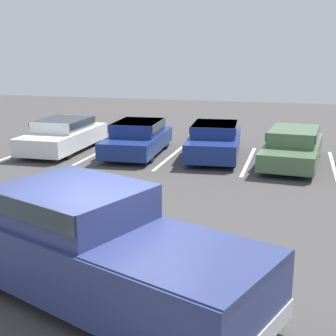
# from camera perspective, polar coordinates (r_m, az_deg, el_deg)

# --- Properties ---
(ground_plane) EXTENTS (60.00, 60.00, 0.00)m
(ground_plane) POSITION_cam_1_polar(r_m,az_deg,el_deg) (7.95, -6.25, -14.69)
(ground_plane) COLOR #423F3F
(stall_stripe_a) EXTENTS (0.12, 4.61, 0.01)m
(stall_stripe_a) POSITION_cam_1_polar(r_m,az_deg,el_deg) (19.67, -16.03, 2.37)
(stall_stripe_a) COLOR white
(stall_stripe_a) RESTS_ON ground_plane
(stall_stripe_b) EXTENTS (0.12, 4.61, 0.01)m
(stall_stripe_b) POSITION_cam_1_polar(r_m,az_deg,el_deg) (18.36, -8.33, 1.97)
(stall_stripe_b) COLOR white
(stall_stripe_b) RESTS_ON ground_plane
(stall_stripe_c) EXTENTS (0.12, 4.61, 0.01)m
(stall_stripe_c) POSITION_cam_1_polar(r_m,az_deg,el_deg) (17.42, 0.37, 1.46)
(stall_stripe_c) COLOR white
(stall_stripe_c) RESTS_ON ground_plane
(stall_stripe_d) EXTENTS (0.12, 4.61, 0.01)m
(stall_stripe_d) POSITION_cam_1_polar(r_m,az_deg,el_deg) (16.93, 9.80, 0.88)
(stall_stripe_d) COLOR white
(stall_stripe_d) RESTS_ON ground_plane
(stall_stripe_e) EXTENTS (0.12, 4.61, 0.01)m
(stall_stripe_e) POSITION_cam_1_polar(r_m,az_deg,el_deg) (16.91, 19.52, 0.25)
(stall_stripe_e) COLOR white
(stall_stripe_e) RESTS_ON ground_plane
(pickup_truck) EXTENTS (6.20, 3.94, 1.80)m
(pickup_truck) POSITION_cam_1_polar(r_m,az_deg,el_deg) (7.43, -9.59, -9.26)
(pickup_truck) COLOR navy
(pickup_truck) RESTS_ON ground_plane
(parked_sedan_a) EXTENTS (1.93, 4.55, 1.25)m
(parked_sedan_a) POSITION_cam_1_polar(r_m,az_deg,el_deg) (18.76, -12.63, 4.08)
(parked_sedan_a) COLOR silver
(parked_sedan_a) RESTS_ON ground_plane
(parked_sedan_b) EXTENTS (2.05, 4.38, 1.25)m
(parked_sedan_b) POSITION_cam_1_polar(r_m,az_deg,el_deg) (17.72, -3.69, 3.84)
(parked_sedan_b) COLOR navy
(parked_sedan_b) RESTS_ON ground_plane
(parked_sedan_c) EXTENTS (2.12, 4.35, 1.25)m
(parked_sedan_c) POSITION_cam_1_polar(r_m,az_deg,el_deg) (17.22, 5.70, 3.50)
(parked_sedan_c) COLOR navy
(parked_sedan_c) RESTS_ON ground_plane
(parked_sedan_d) EXTENTS (2.16, 4.90, 1.22)m
(parked_sedan_d) POSITION_cam_1_polar(r_m,az_deg,el_deg) (16.73, 15.00, 2.73)
(parked_sedan_d) COLOR #4C6B47
(parked_sedan_d) RESTS_ON ground_plane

